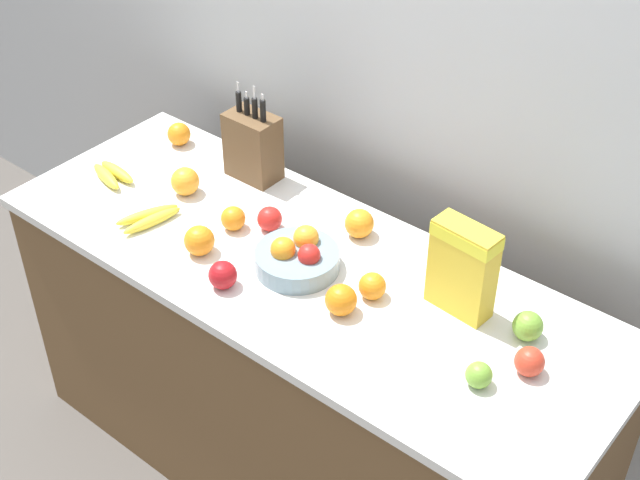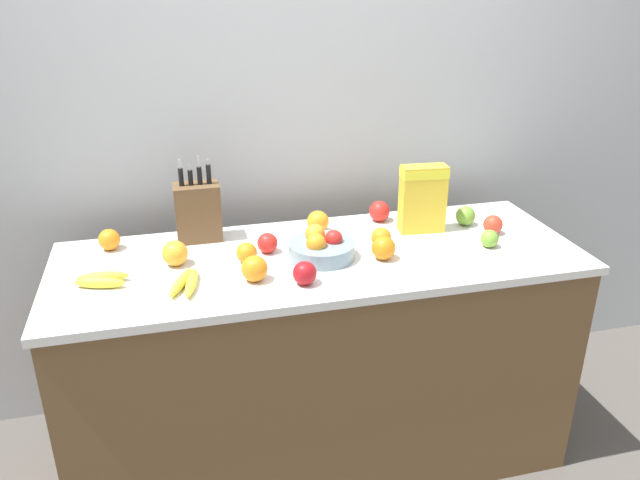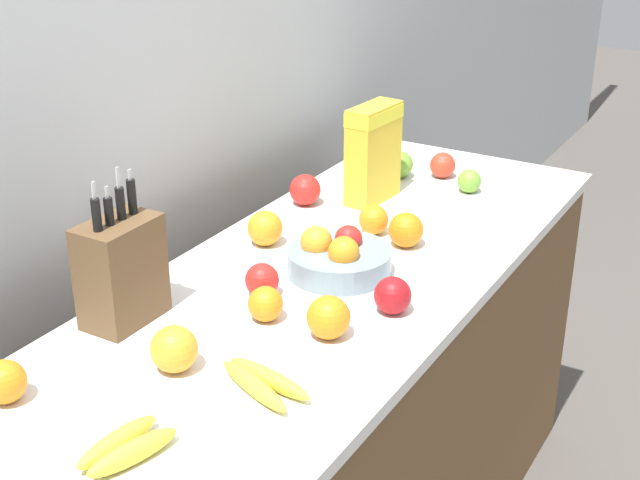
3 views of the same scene
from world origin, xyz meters
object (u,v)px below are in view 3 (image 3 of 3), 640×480
(apple_rear, at_px, (443,165))
(orange_mid_right, at_px, (4,382))
(orange_back_center, at_px, (174,349))
(fruit_bowl, at_px, (338,257))
(orange_by_cereal, at_px, (406,230))
(cereal_box, at_px, (373,149))
(orange_front_center, at_px, (265,304))
(orange_near_bowl, at_px, (374,220))
(orange_mid_left, at_px, (265,228))
(apple_front, at_px, (262,280))
(knife_block, at_px, (121,270))
(apple_leftmost, at_px, (305,190))
(apple_by_knife_block, at_px, (469,181))
(banana_bunch_left, at_px, (125,447))
(apple_middle, at_px, (393,295))
(apple_rightmost, at_px, (400,164))
(orange_front_right, at_px, (328,317))
(banana_bunch_right, at_px, (262,382))

(apple_rear, bearing_deg, orange_mid_right, 171.82)
(orange_back_center, bearing_deg, fruit_bowl, -6.69)
(orange_back_center, distance_m, orange_by_cereal, 0.72)
(cereal_box, height_order, orange_front_center, cereal_box)
(orange_near_bowl, bearing_deg, apple_rear, 1.76)
(orange_mid_left, xyz_separation_m, orange_front_center, (-0.31, -0.20, -0.01))
(apple_rear, distance_m, orange_mid_right, 1.44)
(apple_front, height_order, orange_by_cereal, orange_by_cereal)
(knife_block, distance_m, cereal_box, 0.85)
(apple_leftmost, distance_m, orange_mid_right, 1.04)
(orange_near_bowl, bearing_deg, apple_by_knife_block, -14.15)
(banana_bunch_left, bearing_deg, orange_front_center, 6.62)
(apple_by_knife_block, height_order, orange_mid_right, orange_mid_right)
(apple_middle, bearing_deg, apple_rightmost, 24.87)
(orange_by_cereal, xyz_separation_m, orange_mid_left, (-0.16, 0.30, 0.00))
(banana_bunch_left, relative_size, orange_near_bowl, 2.35)
(knife_block, height_order, orange_back_center, knife_block)
(orange_mid_right, bearing_deg, orange_front_center, -25.98)
(apple_front, bearing_deg, orange_back_center, -175.50)
(orange_front_right, bearing_deg, orange_mid_left, 49.35)
(orange_mid_right, xyz_separation_m, orange_front_right, (0.47, -0.37, 0.00))
(orange_back_center, distance_m, orange_mid_right, 0.30)
(apple_leftmost, relative_size, orange_front_center, 1.15)
(orange_mid_left, relative_size, orange_front_right, 0.98)
(orange_front_right, bearing_deg, orange_by_cereal, 6.70)
(banana_bunch_left, bearing_deg, fruit_bowl, 2.62)
(apple_leftmost, height_order, orange_front_center, apple_leftmost)
(banana_bunch_left, distance_m, apple_front, 0.58)
(banana_bunch_right, height_order, orange_near_bowl, orange_near_bowl)
(cereal_box, relative_size, orange_front_center, 3.59)
(apple_by_knife_block, distance_m, orange_mid_right, 1.39)
(fruit_bowl, height_order, orange_near_bowl, fruit_bowl)
(apple_leftmost, relative_size, orange_front_right, 0.96)
(orange_back_center, height_order, orange_mid_right, orange_back_center)
(fruit_bowl, relative_size, orange_mid_left, 2.75)
(knife_block, relative_size, orange_front_right, 3.71)
(apple_middle, bearing_deg, banana_bunch_right, 168.93)
(fruit_bowl, relative_size, orange_front_right, 2.70)
(fruit_bowl, height_order, orange_mid_left, fruit_bowl)
(banana_bunch_left, distance_m, apple_middle, 0.66)
(apple_rear, bearing_deg, knife_block, 168.61)
(apple_rear, xyz_separation_m, orange_front_right, (-0.95, -0.17, 0.01))
(orange_by_cereal, relative_size, orange_near_bowl, 1.14)
(apple_middle, height_order, apple_leftmost, apple_leftmost)
(knife_block, xyz_separation_m, apple_rightmost, (1.04, -0.11, -0.07))
(orange_mid_right, distance_m, orange_near_bowl, 0.99)
(apple_rear, relative_size, apple_front, 1.00)
(knife_block, distance_m, fruit_bowl, 0.49)
(apple_leftmost, height_order, orange_mid_right, apple_leftmost)
(knife_block, bearing_deg, orange_by_cereal, -28.71)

